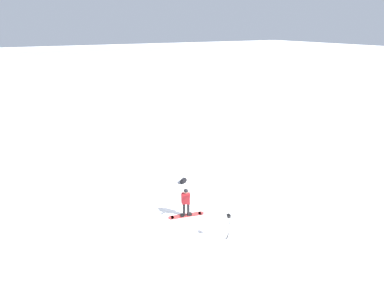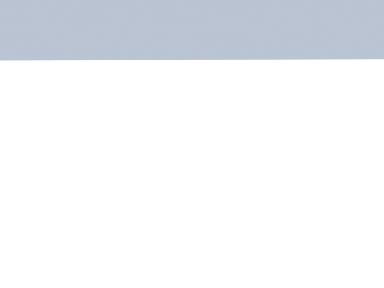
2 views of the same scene
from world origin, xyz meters
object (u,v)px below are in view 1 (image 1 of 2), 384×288
Objects in this scene: snowboarder at (186,200)px; snowboard at (186,215)px; gear_bag_large at (183,181)px; camera_tripod at (228,222)px.

snowboard is at bearing -174.57° from snowboarder.
snowboarder is 3.22m from gear_bag_large.
camera_tripod is at bearing 86.50° from gear_bag_large.
snowboarder is at bearing 5.43° from snowboard.
snowboarder is 2.49m from camera_tripod.
snowboard is at bearing 66.68° from gear_bag_large.
snowboard is 2.67m from camera_tripod.
snowboarder is at bearing 66.59° from gear_bag_large.
snowboard is (-0.01, -0.00, -0.96)m from snowboarder.
gear_bag_large is 0.47× the size of camera_tripod.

